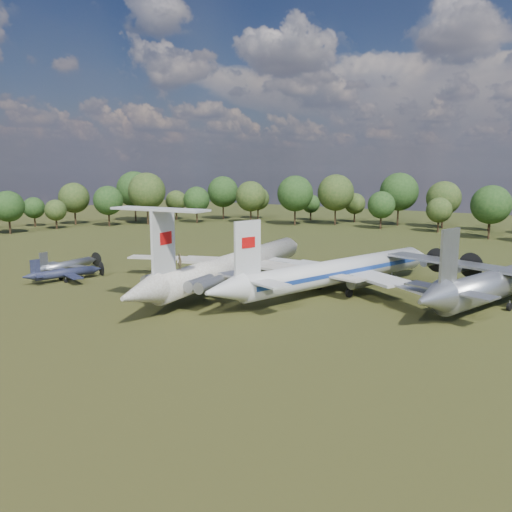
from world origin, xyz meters
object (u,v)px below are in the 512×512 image
Objects in this scene: small_prop_west at (65,275)px; small_prop_northwest at (68,267)px; il62_airliner at (237,269)px; an12_transport at (496,288)px; tu104_jet at (339,276)px; person_on_il62 at (180,261)px.

small_prop_northwest is (-4.68, 3.89, 0.08)m from small_prop_west.
il62_airliner is 1.43× the size of an12_transport.
tu104_jet is 3.31× the size of small_prop_northwest.
an12_transport is at bearing 38.71° from small_prop_west.
an12_transport is 18.30× the size of person_on_il62.
il62_airliner is at bearing -147.83° from an12_transport.
an12_transport is at bearing 8.97° from il62_airliner.
tu104_jet reaches higher than small_prop_west.
small_prop_west is 0.92× the size of small_prop_northwest.
small_prop_northwest is (-28.17, -8.45, -1.42)m from il62_airliner.
il62_airliner is at bearing 45.91° from small_prop_west.
il62_airliner is 3.55× the size of small_prop_northwest.
tu104_jet is 41.41m from small_prop_west.
an12_transport is 2.48× the size of small_prop_northwest.
small_prop_west is 6.09m from small_prop_northwest.
person_on_il62 is at bearing -90.00° from il62_airliner.
tu104_jet is 19.73m from an12_transport.
small_prop_northwest is 7.37× the size of person_on_il62.
person_on_il62 is at bearing 15.07° from small_prop_west.
il62_airliner is 34.69m from an12_transport.
small_prop_west is at bearing 13.50° from person_on_il62.
small_prop_northwest is at bearing -147.06° from an12_transport.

